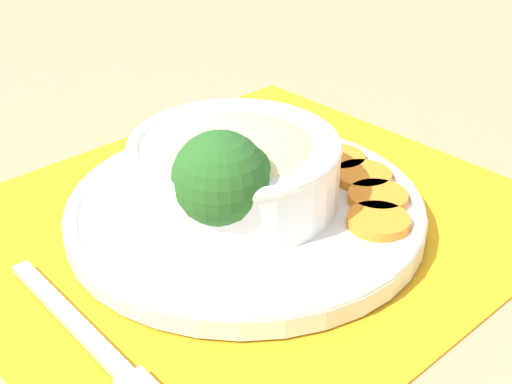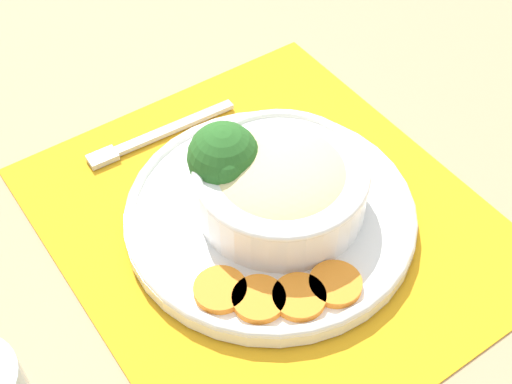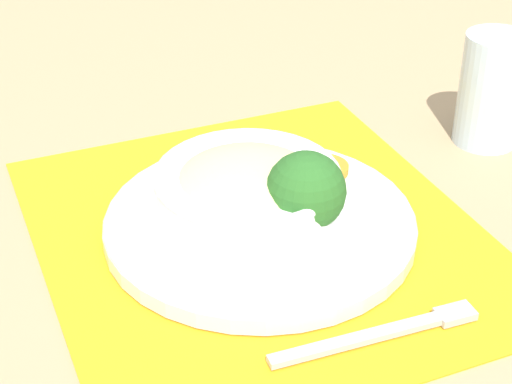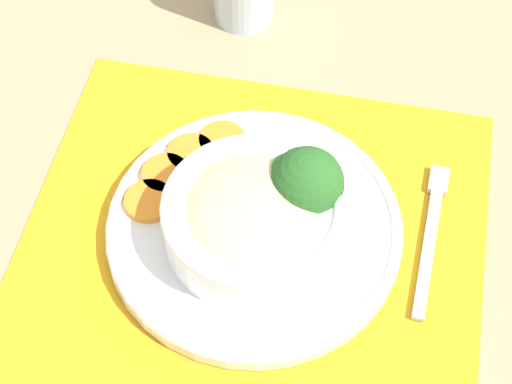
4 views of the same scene
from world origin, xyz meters
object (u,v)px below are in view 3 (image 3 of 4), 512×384
object	(u,v)px
bowl	(246,190)
fork	(395,330)
water_glass	(491,96)
broccoli_floret	(306,191)

from	to	relation	value
bowl	fork	size ratio (longest dim) A/B	0.95
water_glass	fork	bearing A→B (deg)	-48.09
bowl	broccoli_floret	size ratio (longest dim) A/B	1.99
bowl	water_glass	bearing A→B (deg)	101.36
water_glass	fork	xyz separation A→B (m)	(0.24, -0.27, -0.05)
water_glass	bowl	bearing A→B (deg)	-78.64
broccoli_floret	fork	bearing A→B (deg)	7.82
fork	water_glass	bearing A→B (deg)	135.67
broccoli_floret	water_glass	xyz separation A→B (m)	(-0.12, 0.29, -0.01)
water_glass	fork	world-z (taller)	water_glass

